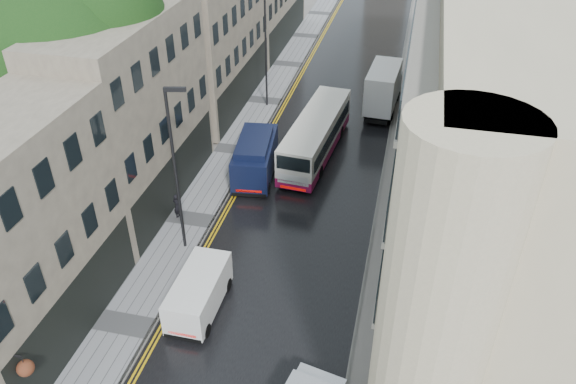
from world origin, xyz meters
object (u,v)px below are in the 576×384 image
at_px(white_lorry, 368,95).
at_px(cream_bus, 288,154).
at_px(pedestrian, 178,206).
at_px(white_van, 169,314).
at_px(lamp_post_far, 266,53).
at_px(tree_near, 69,93).
at_px(tree_far, 170,31).
at_px(navy_van, 234,171).
at_px(lamp_post_near, 176,174).

bearing_deg(white_lorry, cream_bus, -110.03).
xyz_separation_m(cream_bus, pedestrian, (-4.96, -6.43, -0.48)).
height_order(white_van, pedestrian, white_van).
bearing_deg(lamp_post_far, tree_near, -106.05).
xyz_separation_m(tree_far, pedestrian, (5.67, -13.92, -5.28)).
bearing_deg(pedestrian, lamp_post_far, -74.01).
bearing_deg(tree_far, white_van, -68.74).
distance_m(tree_near, white_van, 13.80).
bearing_deg(tree_near, cream_bus, 26.75).
xyz_separation_m(tree_near, white_van, (8.79, -8.82, -5.94)).
distance_m(white_lorry, lamp_post_far, 8.37).
bearing_deg(navy_van, white_lorry, 53.69).
height_order(cream_bus, white_van, cream_bus).
bearing_deg(cream_bus, navy_van, -128.76).
relative_size(tree_near, lamp_post_far, 1.61).
distance_m(tree_far, navy_van, 13.87).
xyz_separation_m(cream_bus, navy_van, (-2.73, -2.86, 0.03)).
bearing_deg(lamp_post_far, tree_far, -154.53).
xyz_separation_m(pedestrian, lamp_post_near, (1.28, -2.27, 3.75)).
bearing_deg(cream_bus, tree_far, 149.71).
relative_size(tree_far, pedestrian, 7.54).
xyz_separation_m(tree_near, pedestrian, (5.97, -0.92, -6.00)).
distance_m(cream_bus, white_van, 14.50).
height_order(white_van, lamp_post_near, lamp_post_near).
height_order(tree_far, lamp_post_near, tree_far).
height_order(tree_near, cream_bus, tree_near).
distance_m(pedestrian, lamp_post_far, 16.31).
height_order(cream_bus, lamp_post_near, lamp_post_near).
relative_size(cream_bus, white_van, 2.37).
height_order(pedestrian, lamp_post_near, lamp_post_near).
relative_size(navy_van, lamp_post_near, 0.62).
relative_size(white_lorry, white_van, 1.63).
bearing_deg(white_lorry, white_van, -101.10).
relative_size(tree_far, cream_bus, 1.21).
height_order(tree_near, lamp_post_far, tree_near).
xyz_separation_m(cream_bus, lamp_post_far, (-3.90, 9.47, 3.00)).
relative_size(tree_near, pedestrian, 8.40).
relative_size(tree_far, navy_van, 2.21).
relative_size(white_van, pedestrian, 2.63).
xyz_separation_m(cream_bus, white_van, (-2.13, -14.33, -0.42)).
relative_size(tree_far, white_lorry, 1.76).
height_order(pedestrian, lamp_post_far, lamp_post_far).
relative_size(cream_bus, white_lorry, 1.46).
height_order(white_lorry, lamp_post_near, lamp_post_near).
distance_m(tree_near, lamp_post_far, 16.73).
bearing_deg(white_lorry, tree_near, -131.75).
bearing_deg(white_lorry, lamp_post_far, -177.62).
bearing_deg(pedestrian, tree_far, -48.06).
xyz_separation_m(cream_bus, lamp_post_near, (-3.68, -8.70, 3.27)).
height_order(tree_far, white_van, tree_far).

